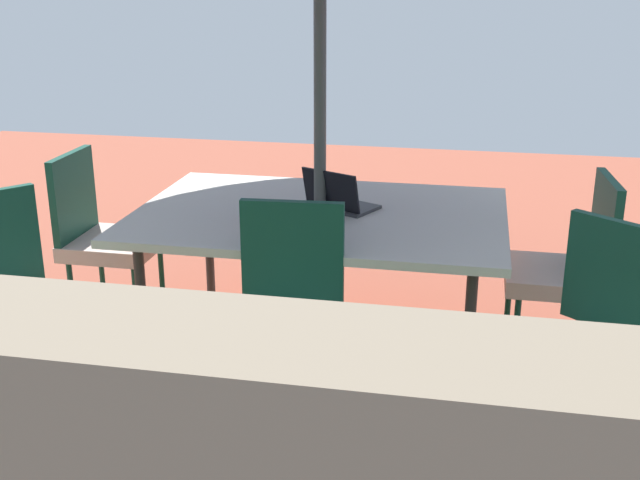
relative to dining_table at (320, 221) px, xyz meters
name	(u,v)px	position (x,y,z in m)	size (l,w,h in m)	color
ground_plane	(320,349)	(0.00, 0.00, -0.71)	(10.00, 10.00, 0.02)	#9E4C38
dining_table	(320,221)	(0.00, 0.00, 0.00)	(1.82, 1.27, 0.75)	silver
chair_northwest	(590,335)	(-1.22, 0.78, -0.15)	(0.58, 0.58, 0.98)	beige
chair_west	(568,264)	(-1.21, -0.01, -0.15)	(0.48, 0.47, 0.98)	beige
chair_east	(103,233)	(1.19, -0.01, -0.15)	(0.46, 0.46, 0.98)	beige
chair_northeast	(8,294)	(1.21, 0.85, -0.15)	(0.58, 0.58, 0.98)	beige
chair_north	(287,310)	(-0.02, 0.78, -0.15)	(0.46, 0.47, 0.98)	beige
laptop	(339,201)	(-0.09, -0.05, 0.09)	(0.39, 0.36, 0.21)	#2D2D33
cup	(266,214)	(0.21, 0.26, 0.10)	(0.08, 0.08, 0.10)	#CC4C33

